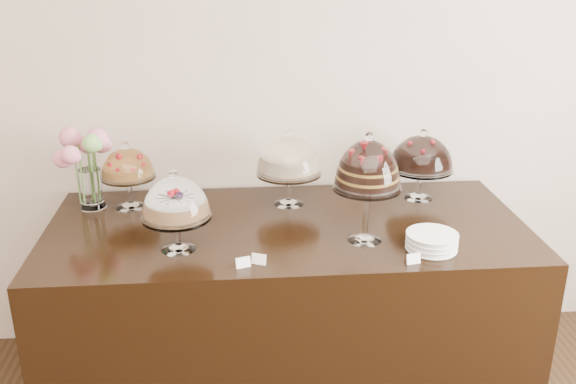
{
  "coord_description": "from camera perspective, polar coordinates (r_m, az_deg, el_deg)",
  "views": [
    {
      "loc": [
        -0.4,
        -0.24,
        2.11
      ],
      "look_at": [
        -0.17,
        2.4,
        1.08
      ],
      "focal_mm": 40.0,
      "sensor_mm": 36.0,
      "label": 1
    }
  ],
  "objects": [
    {
      "name": "display_counter",
      "position": [
        3.17,
        -0.08,
        -10.34
      ],
      "size": [
        2.2,
        1.0,
        0.9
      ],
      "primitive_type": "cube",
      "color": "black",
      "rests_on": "ground"
    },
    {
      "name": "cake_stand_cheesecake",
      "position": [
        3.11,
        0.06,
        3.02
      ],
      "size": [
        0.32,
        0.32,
        0.39
      ],
      "color": "white",
      "rests_on": "display_counter"
    },
    {
      "name": "price_card_left",
      "position": [
        2.6,
        -2.61,
        -5.99
      ],
      "size": [
        0.06,
        0.04,
        0.04
      ],
      "primitive_type": "cube",
      "rotation": [
        -0.21,
        0.0,
        -0.38
      ],
      "color": "white",
      "rests_on": "display_counter"
    },
    {
      "name": "wall_back",
      "position": [
        3.32,
        2.03,
        10.63
      ],
      "size": [
        5.0,
        0.04,
        3.0
      ],
      "primitive_type": "cube",
      "color": "#C2AF9C",
      "rests_on": "ground"
    },
    {
      "name": "cake_stand_sugar_sponge",
      "position": [
        2.68,
        -9.96,
        -0.86
      ],
      "size": [
        0.29,
        0.29,
        0.36
      ],
      "color": "white",
      "rests_on": "display_counter"
    },
    {
      "name": "price_card_right",
      "position": [
        2.65,
        11.1,
        -5.85
      ],
      "size": [
        0.06,
        0.03,
        0.04
      ],
      "primitive_type": "cube",
      "rotation": [
        -0.21,
        0.0,
        0.22
      ],
      "color": "white",
      "rests_on": "display_counter"
    },
    {
      "name": "cake_stand_fruit_tart",
      "position": [
        3.18,
        -14.08,
        2.19
      ],
      "size": [
        0.26,
        0.26,
        0.33
      ],
      "color": "white",
      "rests_on": "display_counter"
    },
    {
      "name": "price_card_extra",
      "position": [
        2.58,
        -4.01,
        -6.27
      ],
      "size": [
        0.06,
        0.03,
        0.04
      ],
      "primitive_type": "cube",
      "rotation": [
        -0.21,
        0.0,
        0.31
      ],
      "color": "white",
      "rests_on": "display_counter"
    },
    {
      "name": "flower_vase",
      "position": [
        3.2,
        -17.51,
        2.94
      ],
      "size": [
        0.25,
        0.3,
        0.4
      ],
      "color": "white",
      "rests_on": "display_counter"
    },
    {
      "name": "cake_stand_choco_layer",
      "position": [
        2.71,
        7.1,
        2.05
      ],
      "size": [
        0.29,
        0.29,
        0.49
      ],
      "color": "white",
      "rests_on": "display_counter"
    },
    {
      "name": "plate_stack",
      "position": [
        2.78,
        12.66,
        -4.32
      ],
      "size": [
        0.21,
        0.21,
        0.07
      ],
      "color": "white",
      "rests_on": "display_counter"
    },
    {
      "name": "cake_stand_dark_choco",
      "position": [
        3.26,
        11.79,
        3.19
      ],
      "size": [
        0.32,
        0.32,
        0.36
      ],
      "color": "white",
      "rests_on": "display_counter"
    }
  ]
}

